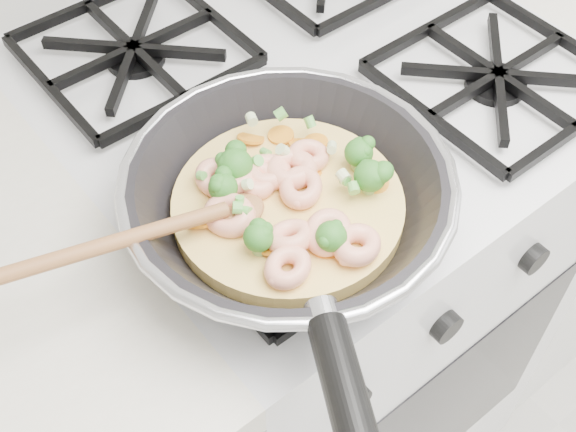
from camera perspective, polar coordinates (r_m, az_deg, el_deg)
stove at (r=1.23m, az=1.35°, el=-5.07°), size 0.60×0.60×0.92m
skillet at (r=0.68m, az=0.00°, el=1.05°), size 0.44×0.47×0.09m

